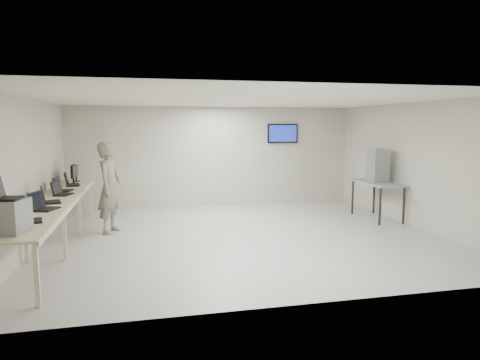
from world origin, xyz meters
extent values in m
cube|color=#ABA99E|center=(0.00, 0.00, 0.00)|extent=(8.00, 7.00, 0.01)
cube|color=silver|center=(0.00, 0.00, 2.80)|extent=(8.00, 7.00, 0.01)
cube|color=beige|center=(0.00, 3.50, 1.40)|extent=(8.00, 0.01, 2.80)
cube|color=beige|center=(0.00, -3.50, 1.40)|extent=(8.00, 0.01, 2.80)
cube|color=beige|center=(-4.00, 0.00, 1.40)|extent=(0.01, 7.00, 2.80)
cube|color=beige|center=(4.00, 0.00, 1.40)|extent=(0.01, 7.00, 2.80)
cube|color=black|center=(2.00, 3.48, 2.05)|extent=(0.15, 0.04, 0.15)
cube|color=black|center=(2.00, 3.44, 2.05)|extent=(0.90, 0.06, 0.55)
cube|color=#1728A5|center=(2.00, 3.40, 2.05)|extent=(0.82, 0.01, 0.47)
cube|color=beige|center=(-3.60, 0.00, 0.88)|extent=(0.75, 6.00, 0.04)
cube|color=beige|center=(-3.23, 0.00, 0.85)|extent=(0.02, 6.00, 0.06)
cube|color=beige|center=(-3.30, -2.85, 0.43)|extent=(0.06, 0.06, 0.86)
cube|color=beige|center=(-3.90, -0.90, 0.43)|extent=(0.06, 0.06, 0.86)
cube|color=beige|center=(-3.30, -0.90, 0.43)|extent=(0.06, 0.06, 0.86)
cube|color=beige|center=(-3.90, 0.90, 0.43)|extent=(0.06, 0.06, 0.86)
cube|color=beige|center=(-3.30, 0.90, 0.43)|extent=(0.06, 0.06, 0.86)
cube|color=beige|center=(-3.90, 2.85, 0.43)|extent=(0.06, 0.06, 0.86)
cube|color=beige|center=(-3.30, 2.85, 0.43)|extent=(0.06, 0.06, 0.86)
cube|color=gray|center=(-3.65, -2.51, 1.12)|extent=(0.47, 0.50, 0.44)
cube|color=black|center=(-3.65, -2.51, 1.35)|extent=(0.30, 0.39, 0.02)
cube|color=black|center=(-3.56, -1.86, 0.91)|extent=(0.35, 0.43, 0.02)
cube|color=black|center=(-3.69, -1.86, 1.06)|extent=(0.15, 0.36, 0.27)
cube|color=black|center=(-3.68, -1.86, 1.06)|extent=(0.12, 0.31, 0.22)
cube|color=black|center=(-3.54, -0.98, 0.91)|extent=(0.41, 0.47, 0.02)
cube|color=black|center=(-3.68, -0.98, 1.07)|extent=(0.20, 0.38, 0.29)
cube|color=black|center=(-3.67, -0.98, 1.07)|extent=(0.16, 0.33, 0.24)
cube|color=black|center=(-3.59, -0.30, 0.91)|extent=(0.38, 0.46, 0.02)
cube|color=black|center=(-3.73, -0.30, 1.07)|extent=(0.17, 0.39, 0.29)
cube|color=black|center=(-3.72, -0.30, 1.07)|extent=(0.14, 0.34, 0.24)
cube|color=black|center=(-3.53, 0.56, 0.91)|extent=(0.36, 0.43, 0.02)
cube|color=black|center=(-3.67, 0.56, 1.05)|extent=(0.17, 0.35, 0.26)
cube|color=black|center=(-3.65, 0.56, 1.05)|extent=(0.14, 0.30, 0.22)
cube|color=black|center=(-3.60, 1.11, 0.91)|extent=(0.33, 0.42, 0.02)
cube|color=black|center=(-3.75, 1.11, 1.07)|extent=(0.12, 0.38, 0.28)
cube|color=black|center=(-3.73, 1.11, 1.07)|extent=(0.09, 0.33, 0.23)
cube|color=black|center=(-3.56, 1.94, 0.91)|extent=(0.31, 0.41, 0.02)
cube|color=black|center=(-3.70, 1.94, 1.07)|extent=(0.10, 0.38, 0.28)
cube|color=black|center=(-3.68, 1.94, 1.07)|extent=(0.07, 0.33, 0.23)
cylinder|color=black|center=(-3.60, 2.29, 0.91)|extent=(0.20, 0.20, 0.02)
cube|color=black|center=(-3.60, 2.29, 1.00)|extent=(0.04, 0.03, 0.16)
cube|color=black|center=(-3.60, 2.29, 1.20)|extent=(0.05, 0.46, 0.30)
cube|color=black|center=(-3.57, 2.29, 1.20)|extent=(0.00, 0.42, 0.26)
cylinder|color=black|center=(-3.60, 2.73, 0.91)|extent=(0.18, 0.18, 0.01)
cube|color=black|center=(-3.60, 2.73, 0.99)|extent=(0.04, 0.03, 0.15)
cube|color=black|center=(-3.60, 2.73, 1.17)|extent=(0.05, 0.41, 0.27)
cube|color=black|center=(-3.57, 2.73, 1.17)|extent=(0.00, 0.37, 0.24)
imported|color=slate|center=(-2.67, 0.92, 0.97)|extent=(0.67, 0.82, 1.94)
cube|color=gray|center=(3.60, 0.90, 0.89)|extent=(0.71, 1.52, 0.04)
cube|color=black|center=(3.30, 0.24, 0.44)|extent=(0.04, 0.04, 0.87)
cube|color=black|center=(3.30, 1.56, 0.44)|extent=(0.04, 0.04, 0.87)
cube|color=black|center=(3.90, 0.24, 0.44)|extent=(0.04, 0.04, 0.87)
cube|color=black|center=(3.90, 1.56, 0.44)|extent=(0.04, 0.04, 0.87)
cube|color=gray|center=(3.58, 0.90, 1.01)|extent=(0.39, 0.43, 0.21)
cube|color=gray|center=(3.58, 0.90, 1.22)|extent=(0.39, 0.43, 0.21)
cube|color=gray|center=(3.58, 0.90, 1.43)|extent=(0.39, 0.43, 0.21)
cube|color=gray|center=(3.58, 0.90, 1.63)|extent=(0.39, 0.43, 0.21)
camera|label=1|loc=(-1.95, -8.43, 2.29)|focal=32.00mm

